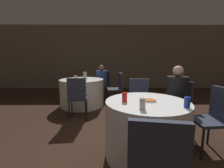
{
  "coord_description": "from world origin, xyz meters",
  "views": [
    {
      "loc": [
        -0.38,
        -1.76,
        1.28
      ],
      "look_at": [
        -0.36,
        0.91,
        0.85
      ],
      "focal_mm": 24.0,
      "sensor_mm": 36.0,
      "label": 1
    }
  ],
  "objects_px": {
    "chair_far_northeast": "(103,82)",
    "pizza_plate_near": "(150,100)",
    "chair_near_east": "(215,114)",
    "table_near": "(146,128)",
    "chair_near_north": "(139,98)",
    "soda_can_silver": "(143,104)",
    "soda_can_blue": "(187,102)",
    "chair_near_south": "(155,166)",
    "chair_near_northeast": "(178,102)",
    "person_blue_shirt": "(100,82)",
    "bottle_far": "(85,76)",
    "chair_far_east": "(118,86)",
    "soda_can_red": "(125,97)",
    "table_far": "(82,92)",
    "chair_far_south": "(77,94)",
    "person_black_shirt": "(174,101)"
  },
  "relations": [
    {
      "from": "chair_near_east",
      "to": "chair_far_south",
      "type": "xyz_separation_m",
      "value": [
        -2.14,
        1.18,
        0.0
      ]
    },
    {
      "from": "table_far",
      "to": "person_blue_shirt",
      "type": "distance_m",
      "value": 0.88
    },
    {
      "from": "soda_can_red",
      "to": "bottle_far",
      "type": "height_order",
      "value": "bottle_far"
    },
    {
      "from": "chair_near_east",
      "to": "chair_near_south",
      "type": "bearing_deg",
      "value": 128.01
    },
    {
      "from": "chair_near_north",
      "to": "soda_can_red",
      "type": "bearing_deg",
      "value": 73.92
    },
    {
      "from": "person_blue_shirt",
      "to": "bottle_far",
      "type": "distance_m",
      "value": 1.12
    },
    {
      "from": "soda_can_silver",
      "to": "pizza_plate_near",
      "type": "bearing_deg",
      "value": 63.37
    },
    {
      "from": "soda_can_silver",
      "to": "soda_can_blue",
      "type": "bearing_deg",
      "value": 5.4
    },
    {
      "from": "person_black_shirt",
      "to": "soda_can_silver",
      "type": "xyz_separation_m",
      "value": [
        -0.72,
        -0.85,
        0.2
      ]
    },
    {
      "from": "soda_can_red",
      "to": "chair_near_north",
      "type": "bearing_deg",
      "value": 69.02
    },
    {
      "from": "chair_near_east",
      "to": "chair_far_east",
      "type": "bearing_deg",
      "value": 23.8
    },
    {
      "from": "person_blue_shirt",
      "to": "bottle_far",
      "type": "xyz_separation_m",
      "value": [
        -0.32,
        -1.03,
        0.28
      ]
    },
    {
      "from": "chair_far_east",
      "to": "soda_can_silver",
      "type": "distance_m",
      "value": 2.7
    },
    {
      "from": "table_near",
      "to": "person_blue_shirt",
      "type": "distance_m",
      "value": 3.09
    },
    {
      "from": "chair_far_northeast",
      "to": "soda_can_red",
      "type": "height_order",
      "value": "chair_far_northeast"
    },
    {
      "from": "chair_far_northeast",
      "to": "chair_far_east",
      "type": "distance_m",
      "value": 0.87
    },
    {
      "from": "chair_far_south",
      "to": "bottle_far",
      "type": "distance_m",
      "value": 0.76
    },
    {
      "from": "soda_can_silver",
      "to": "chair_near_south",
      "type": "bearing_deg",
      "value": -93.07
    },
    {
      "from": "chair_far_northeast",
      "to": "soda_can_blue",
      "type": "height_order",
      "value": "chair_far_northeast"
    },
    {
      "from": "chair_near_east",
      "to": "pizza_plate_near",
      "type": "relative_size",
      "value": 4.52
    },
    {
      "from": "chair_near_east",
      "to": "chair_far_east",
      "type": "height_order",
      "value": "same"
    },
    {
      "from": "chair_far_east",
      "to": "bottle_far",
      "type": "relative_size",
      "value": 4.0
    },
    {
      "from": "pizza_plate_near",
      "to": "soda_can_blue",
      "type": "bearing_deg",
      "value": -38.75
    },
    {
      "from": "chair_far_northeast",
      "to": "pizza_plate_near",
      "type": "xyz_separation_m",
      "value": [
        0.76,
        -3.1,
        0.21
      ]
    },
    {
      "from": "person_blue_shirt",
      "to": "chair_near_northeast",
      "type": "bearing_deg",
      "value": 156.38
    },
    {
      "from": "chair_far_east",
      "to": "person_blue_shirt",
      "type": "height_order",
      "value": "person_blue_shirt"
    },
    {
      "from": "chair_near_east",
      "to": "table_near",
      "type": "bearing_deg",
      "value": 90.0
    },
    {
      "from": "chair_near_south",
      "to": "chair_near_northeast",
      "type": "xyz_separation_m",
      "value": [
        0.87,
        1.58,
        0.0
      ]
    },
    {
      "from": "bottle_far",
      "to": "table_far",
      "type": "bearing_deg",
      "value": 115.26
    },
    {
      "from": "chair_near_north",
      "to": "person_blue_shirt",
      "type": "xyz_separation_m",
      "value": [
        -0.89,
        2.02,
        0.03
      ]
    },
    {
      "from": "chair_near_northeast",
      "to": "soda_can_blue",
      "type": "relative_size",
      "value": 7.51
    },
    {
      "from": "person_blue_shirt",
      "to": "soda_can_red",
      "type": "xyz_separation_m",
      "value": [
        0.51,
        -3.0,
        0.23
      ]
    },
    {
      "from": "person_black_shirt",
      "to": "soda_can_blue",
      "type": "distance_m",
      "value": 0.86
    },
    {
      "from": "chair_near_north",
      "to": "table_near",
      "type": "bearing_deg",
      "value": 90.0
    },
    {
      "from": "soda_can_silver",
      "to": "soda_can_blue",
      "type": "xyz_separation_m",
      "value": [
        0.51,
        0.05,
        0.0
      ]
    },
    {
      "from": "chair_far_east",
      "to": "soda_can_red",
      "type": "distance_m",
      "value": 2.41
    },
    {
      "from": "chair_near_east",
      "to": "person_blue_shirt",
      "type": "distance_m",
      "value": 3.4
    },
    {
      "from": "table_far",
      "to": "bottle_far",
      "type": "height_order",
      "value": "bottle_far"
    },
    {
      "from": "chair_near_east",
      "to": "person_black_shirt",
      "type": "distance_m",
      "value": 0.59
    },
    {
      "from": "table_far",
      "to": "chair_near_north",
      "type": "height_order",
      "value": "chair_near_north"
    },
    {
      "from": "chair_near_east",
      "to": "soda_can_blue",
      "type": "bearing_deg",
      "value": 116.55
    },
    {
      "from": "pizza_plate_near",
      "to": "chair_near_northeast",
      "type": "bearing_deg",
      "value": 43.31
    },
    {
      "from": "soda_can_silver",
      "to": "soda_can_red",
      "type": "xyz_separation_m",
      "value": [
        -0.17,
        0.29,
        0.0
      ]
    },
    {
      "from": "person_blue_shirt",
      "to": "soda_can_silver",
      "type": "xyz_separation_m",
      "value": [
        0.68,
        -3.29,
        0.23
      ]
    },
    {
      "from": "chair_near_south",
      "to": "soda_can_red",
      "type": "xyz_separation_m",
      "value": [
        -0.13,
        0.91,
        0.26
      ]
    },
    {
      "from": "table_far",
      "to": "soda_can_silver",
      "type": "height_order",
      "value": "soda_can_silver"
    },
    {
      "from": "chair_far_northeast",
      "to": "chair_far_south",
      "type": "distance_m",
      "value": 1.92
    },
    {
      "from": "chair_far_south",
      "to": "bottle_far",
      "type": "relative_size",
      "value": 4.0
    },
    {
      "from": "chair_near_south",
      "to": "bottle_far",
      "type": "xyz_separation_m",
      "value": [
        -0.97,
        2.88,
        0.31
      ]
    },
    {
      "from": "table_near",
      "to": "person_blue_shirt",
      "type": "xyz_separation_m",
      "value": [
        -0.81,
        2.97,
        0.21
      ]
    }
  ]
}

